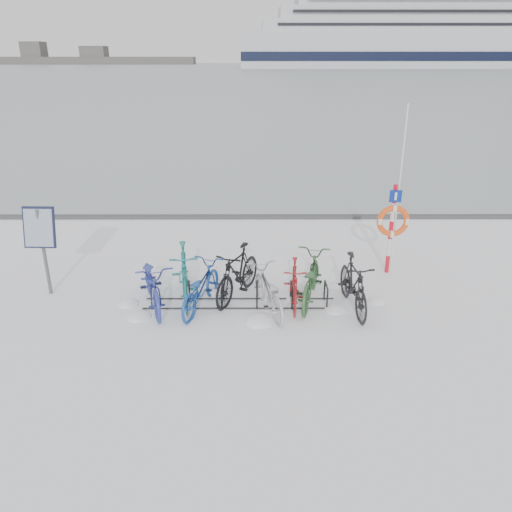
{
  "coord_description": "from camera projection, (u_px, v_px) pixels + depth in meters",
  "views": [
    {
      "loc": [
        0.32,
        -9.33,
        4.88
      ],
      "look_at": [
        0.34,
        0.6,
        0.85
      ],
      "focal_mm": 35.0,
      "sensor_mm": 36.0,
      "label": 1
    }
  ],
  "objects": [
    {
      "name": "bike_5",
      "position": [
        295.0,
        283.0,
        10.33
      ],
      "size": [
        0.54,
        1.63,
        0.97
      ],
      "primitive_type": "imported",
      "rotation": [
        0.0,
        0.0,
        -0.05
      ],
      "color": "maroon",
      "rests_on": "ground"
    },
    {
      "name": "cruise_ferry",
      "position": [
        434.0,
        31.0,
        181.21
      ],
      "size": [
        141.83,
        26.74,
        46.6
      ],
      "color": "silver",
      "rests_on": "ground"
    },
    {
      "name": "ground",
      "position": [
        240.0,
        304.0,
        10.48
      ],
      "size": [
        900.0,
        900.0,
        0.0
      ],
      "primitive_type": "plane",
      "color": "white",
      "rests_on": "ground"
    },
    {
      "name": "bike_6",
      "position": [
        310.0,
        277.0,
        10.47
      ],
      "size": [
        1.15,
        2.1,
        1.05
      ],
      "primitive_type": "imported",
      "rotation": [
        0.0,
        0.0,
        2.9
      ],
      "color": "#2E592F",
      "rests_on": "ground"
    },
    {
      "name": "bike_4",
      "position": [
        268.0,
        290.0,
        10.04
      ],
      "size": [
        1.11,
        1.9,
        0.94
      ],
      "primitive_type": "imported",
      "rotation": [
        0.0,
        0.0,
        3.43
      ],
      "color": "#ABADB3",
      "rests_on": "ground"
    },
    {
      "name": "shoreline",
      "position": [
        11.0,
        58.0,
        250.05
      ],
      "size": [
        180.0,
        12.0,
        9.5
      ],
      "color": "#4A4A4A",
      "rests_on": "ground"
    },
    {
      "name": "info_board",
      "position": [
        40.0,
        233.0,
        10.4
      ],
      "size": [
        0.67,
        0.27,
        1.97
      ],
      "rotation": [
        0.0,
        0.0,
        -0.04
      ],
      "color": "#595B5E",
      "rests_on": "ground"
    },
    {
      "name": "snow_drifts",
      "position": [
        248.0,
        308.0,
        10.33
      ],
      "size": [
        5.66,
        1.72,
        0.21
      ],
      "color": "white",
      "rests_on": "ground"
    },
    {
      "name": "bike_7",
      "position": [
        354.0,
        283.0,
        10.11
      ],
      "size": [
        0.71,
        1.95,
        1.14
      ],
      "primitive_type": "imported",
      "rotation": [
        0.0,
        0.0,
        0.09
      ],
      "color": "black",
      "rests_on": "ground"
    },
    {
      "name": "bike_3",
      "position": [
        238.0,
        272.0,
        10.6
      ],
      "size": [
        1.32,
        1.98,
        1.16
      ],
      "primitive_type": "imported",
      "rotation": [
        0.0,
        0.0,
        -0.44
      ],
      "color": "black",
      "rests_on": "ground"
    },
    {
      "name": "lifebuoy_station",
      "position": [
        393.0,
        221.0,
        11.47
      ],
      "size": [
        0.75,
        0.22,
        3.91
      ],
      "color": "red",
      "rests_on": "ground"
    },
    {
      "name": "bike_2",
      "position": [
        200.0,
        286.0,
        10.18
      ],
      "size": [
        1.16,
        1.96,
        0.97
      ],
      "primitive_type": "imported",
      "rotation": [
        0.0,
        0.0,
        2.84
      ],
      "color": "#194397",
      "rests_on": "ground"
    },
    {
      "name": "bike_0",
      "position": [
        152.0,
        281.0,
        10.26
      ],
      "size": [
        1.33,
        2.18,
        1.08
      ],
      "primitive_type": "imported",
      "rotation": [
        0.0,
        0.0,
        0.32
      ],
      "color": "#2B3793",
      "rests_on": "ground"
    },
    {
      "name": "bike_rack",
      "position": [
        240.0,
        296.0,
        10.41
      ],
      "size": [
        4.0,
        0.48,
        0.46
      ],
      "color": "black",
      "rests_on": "ground"
    },
    {
      "name": "quay_edge",
      "position": [
        245.0,
        217.0,
        15.92
      ],
      "size": [
        400.0,
        0.25,
        0.1
      ],
      "primitive_type": "cube",
      "color": "#3F3F42",
      "rests_on": "ground"
    },
    {
      "name": "bike_1",
      "position": [
        184.0,
        272.0,
        10.52
      ],
      "size": [
        0.87,
        2.07,
        1.2
      ],
      "primitive_type": "imported",
      "rotation": [
        0.0,
        0.0,
        0.15
      ],
      "color": "#1C7472",
      "rests_on": "ground"
    },
    {
      "name": "ice_sheet",
      "position": [
        254.0,
        71.0,
        154.08
      ],
      "size": [
        400.0,
        298.0,
        0.02
      ],
      "primitive_type": "cube",
      "color": "#9DA9B1",
      "rests_on": "ground"
    }
  ]
}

